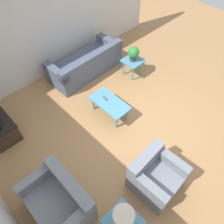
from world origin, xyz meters
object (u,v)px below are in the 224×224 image
object	(u,v)px
table_lamp	(123,217)
sofa	(86,64)
coffee_table	(110,104)
side_table_plant	(133,63)
side_table_lamp	(123,223)
potted_plant	(134,53)
loveseat	(59,201)
armchair	(155,176)

from	to	relation	value
table_lamp	sofa	bearing A→B (deg)	-31.89
table_lamp	coffee_table	bearing A→B (deg)	-39.09
side_table_plant	side_table_lamp	distance (m)	4.09
side_table_plant	potted_plant	distance (m)	0.31
sofa	coffee_table	xyz separation A→B (m)	(-1.61, 0.62, 0.08)
sofa	loveseat	world-z (taller)	loveseat
armchair	side_table_lamp	world-z (taller)	armchair
coffee_table	armchair	bearing A→B (deg)	162.07
armchair	side_table_lamp	xyz separation A→B (m)	(-0.15, 1.03, 0.11)
sofa	coffee_table	bearing A→B (deg)	67.34
armchair	side_table_plant	bearing A→B (deg)	47.73
potted_plant	table_lamp	distance (m)	4.09
armchair	table_lamp	world-z (taller)	table_lamp
armchair	side_table_plant	world-z (taller)	armchair
armchair	side_table_lamp	bearing A→B (deg)	-173.93
side_table_lamp	table_lamp	distance (m)	0.34
loveseat	potted_plant	xyz separation A→B (m)	(1.62, -3.64, 0.43)
sofa	table_lamp	size ratio (longest dim) A/B	5.56
sofa	loveseat	distance (m)	3.80
armchair	loveseat	size ratio (longest dim) A/B	0.73
side_table_plant	table_lamp	world-z (taller)	table_lamp
sofa	side_table_lamp	distance (m)	4.26
side_table_plant	side_table_lamp	bearing A→B (deg)	130.16
sofa	side_table_lamp	world-z (taller)	sofa
loveseat	table_lamp	bearing A→B (deg)	27.59
loveseat	potted_plant	bearing A→B (deg)	114.65
side_table_plant	table_lamp	size ratio (longest dim) A/B	1.33
side_table_lamp	table_lamp	xyz separation A→B (m)	(-0.00, 0.00, 0.34)
coffee_table	table_lamp	size ratio (longest dim) A/B	2.52
sofa	armchair	xyz separation A→B (m)	(-3.47, 1.22, 0.03)
side_table_lamp	potted_plant	bearing A→B (deg)	-49.84
sofa	potted_plant	world-z (taller)	potted_plant
loveseat	side_table_plant	world-z (taller)	loveseat
sofa	armchair	world-z (taller)	armchair
armchair	side_table_lamp	distance (m)	1.04
side_table_plant	potted_plant	bearing A→B (deg)	0.00
side_table_lamp	side_table_plant	bearing A→B (deg)	-49.84
sofa	side_table_plant	size ratio (longest dim) A/B	4.17
coffee_table	table_lamp	bearing A→B (deg)	140.91
loveseat	table_lamp	world-z (taller)	table_lamp
sofa	loveseat	bearing A→B (deg)	41.68
loveseat	side_table_lamp	world-z (taller)	loveseat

